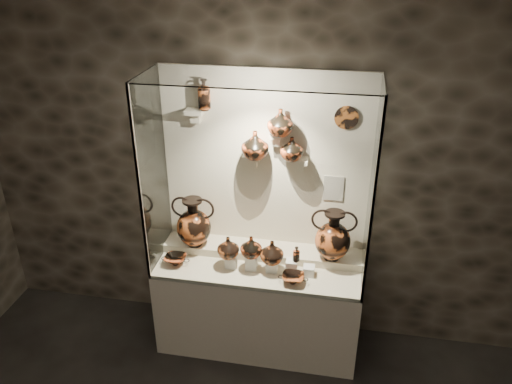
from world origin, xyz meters
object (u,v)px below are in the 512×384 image
(amphora_right, at_px, (333,235))
(kylix_left, at_px, (175,259))
(jug_a, at_px, (228,247))
(ovoid_vase_a, at_px, (255,145))
(kylix_right, at_px, (293,278))
(ovoid_vase_c, at_px, (292,149))
(jug_b, at_px, (251,247))
(lekythos_small, at_px, (296,253))
(lekythos_tall, at_px, (204,93))
(ovoid_vase_b, at_px, (280,122))
(amphora_left, at_px, (194,222))
(jug_c, at_px, (272,252))

(amphora_right, height_order, kylix_left, amphora_right)
(jug_a, distance_m, ovoid_vase_a, 0.86)
(kylix_right, height_order, ovoid_vase_c, ovoid_vase_c)
(jug_b, bearing_deg, jug_a, -167.77)
(amphora_right, xyz_separation_m, jug_a, (-0.83, -0.18, -0.09))
(jug_a, distance_m, lekythos_small, 0.55)
(jug_b, xyz_separation_m, kylix_left, (-0.64, -0.03, -0.18))
(lekythos_tall, bearing_deg, jug_b, -22.31)
(kylix_left, relative_size, lekythos_tall, 0.87)
(lekythos_small, relative_size, ovoid_vase_b, 0.73)
(jug_b, bearing_deg, ovoid_vase_a, 105.33)
(jug_a, bearing_deg, kylix_left, 175.53)
(ovoid_vase_a, relative_size, ovoid_vase_b, 1.08)
(lekythos_tall, relative_size, ovoid_vase_c, 1.43)
(lekythos_tall, bearing_deg, ovoid_vase_c, 10.47)
(amphora_left, height_order, jug_b, amphora_left)
(amphora_left, bearing_deg, lekythos_tall, 68.56)
(amphora_left, relative_size, ovoid_vase_b, 2.13)
(jug_b, relative_size, ovoid_vase_b, 0.89)
(amphora_left, xyz_separation_m, jug_a, (0.34, -0.18, -0.10))
(amphora_right, distance_m, jug_c, 0.51)
(jug_a, xyz_separation_m, kylix_left, (-0.45, -0.03, -0.15))
(kylix_right, height_order, ovoid_vase_a, ovoid_vase_a)
(jug_b, xyz_separation_m, kylix_right, (0.36, -0.11, -0.18))
(jug_b, height_order, ovoid_vase_a, ovoid_vase_a)
(amphora_right, distance_m, ovoid_vase_a, 0.97)
(jug_a, distance_m, jug_c, 0.36)
(kylix_left, distance_m, ovoid_vase_a, 1.17)
(kylix_left, relative_size, ovoid_vase_c, 1.24)
(jug_a, xyz_separation_m, ovoid_vase_c, (0.46, 0.27, 0.79))
(jug_c, bearing_deg, ovoid_vase_a, 139.44)
(amphora_right, relative_size, ovoid_vase_c, 2.34)
(kylix_left, bearing_deg, lekythos_small, 16.81)
(jug_a, height_order, lekythos_small, jug_a)
(jug_c, distance_m, ovoid_vase_a, 0.86)
(ovoid_vase_a, bearing_deg, lekythos_small, -17.01)
(ovoid_vase_a, distance_m, ovoid_vase_b, 0.27)
(amphora_left, relative_size, ovoid_vase_a, 1.98)
(amphora_right, bearing_deg, amphora_left, 175.15)
(kylix_right, relative_size, ovoid_vase_c, 1.21)
(amphora_left, bearing_deg, kylix_right, 1.99)
(amphora_right, xyz_separation_m, kylix_right, (-0.28, -0.29, -0.24))
(amphora_right, distance_m, ovoid_vase_c, 0.79)
(jug_a, height_order, jug_c, same)
(ovoid_vase_a, bearing_deg, jug_c, -38.36)
(amphora_left, distance_m, lekythos_small, 0.91)
(jug_c, xyz_separation_m, lekythos_tall, (-0.59, 0.30, 1.18))
(lekythos_tall, xyz_separation_m, ovoid_vase_c, (0.69, -0.04, -0.39))
(lekythos_tall, height_order, ovoid_vase_b, lekythos_tall)
(jug_a, relative_size, kylix_right, 0.84)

